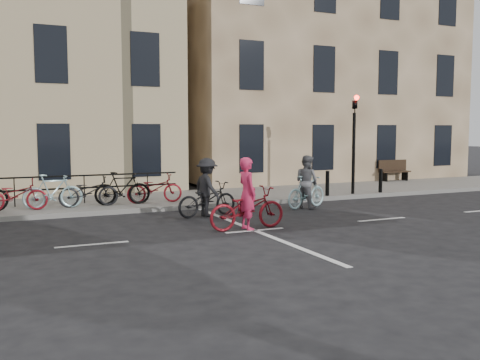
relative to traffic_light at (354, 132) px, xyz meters
name	(u,v)px	position (x,y,z in m)	size (l,w,h in m)	color
ground	(255,231)	(-6.20, -4.34, -2.45)	(120.00, 120.00, 0.00)	black
sidewalk	(62,206)	(-10.20, 1.66, -2.38)	(46.00, 4.00, 0.15)	slate
building_east	(300,61)	(2.80, 8.66, 3.70)	(14.00, 10.00, 12.00)	#8F7556
traffic_light	(354,132)	(0.00, 0.00, 0.00)	(0.18, 0.30, 3.90)	black
bollard_east	(327,183)	(-1.20, -0.09, -1.85)	(0.14, 0.14, 0.90)	black
bollard_west	(381,181)	(1.20, -0.09, -1.85)	(0.14, 0.14, 0.90)	black
bench	(394,170)	(4.80, 3.39, -1.78)	(1.60, 0.41, 0.97)	black
parked_bikes	(53,192)	(-10.55, 0.70, -1.81)	(8.30, 1.23, 1.05)	black
cyclist_pink	(247,205)	(-6.30, -4.11, -1.81)	(2.09, 0.78, 1.84)	maroon
cyclist_grey	(307,187)	(-2.98, -1.56, -1.76)	(1.84, 1.04, 1.72)	#9CC7CD
cyclist_dark	(207,193)	(-6.49, -1.75, -1.78)	(2.02, 1.21, 1.71)	black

